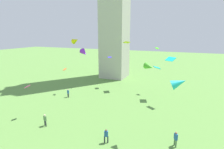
{
  "coord_description": "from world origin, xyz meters",
  "views": [
    {
      "loc": [
        11.39,
        -5.73,
        12.37
      ],
      "look_at": [
        1.77,
        16.88,
        6.59
      ],
      "focal_mm": 28.28,
      "sensor_mm": 36.0,
      "label": 1
    }
  ],
  "objects": [
    {
      "name": "kite_flying_1",
      "position": [
        -13.5,
        30.44,
        10.64
      ],
      "size": [
        2.27,
        1.67,
        1.73
      ],
      "rotation": [
        0.0,
        0.0,
        1.34
      ],
      "color": "yellow"
    },
    {
      "name": "person_2",
      "position": [
        -5.54,
        10.82,
        0.96
      ],
      "size": [
        0.51,
        0.42,
        1.7
      ],
      "rotation": [
        0.0,
        0.0,
        2.69
      ],
      "color": "#2D3338",
      "rests_on": "ground_plane"
    },
    {
      "name": "kite_flying_6",
      "position": [
        6.44,
        27.31,
        6.11
      ],
      "size": [
        1.66,
        1.98,
        0.46
      ],
      "rotation": [
        0.0,
        0.0,
        5.05
      ],
      "color": "#0BBCAF"
    },
    {
      "name": "kite_flying_10",
      "position": [
        -9.75,
        12.19,
        4.73
      ],
      "size": [
        0.8,
        1.05,
        0.57
      ],
      "rotation": [
        0.0,
        0.0,
        4.31
      ],
      "color": "#F135A7"
    },
    {
      "name": "person_1",
      "position": [
        11.08,
        13.06,
        1.02
      ],
      "size": [
        0.45,
        0.54,
        1.79
      ],
      "rotation": [
        0.0,
        0.0,
        2.03
      ],
      "color": "#51754C",
      "rests_on": "ground_plane"
    },
    {
      "name": "kite_flying_9",
      "position": [
        -4.88,
        31.09,
        6.99
      ],
      "size": [
        1.38,
        1.48,
        0.19
      ],
      "rotation": [
        0.0,
        0.0,
        5.32
      ],
      "color": "#4232F0"
    },
    {
      "name": "kite_flying_7",
      "position": [
        -0.81,
        31.01,
        10.42
      ],
      "size": [
        1.92,
        1.99,
        0.57
      ],
      "rotation": [
        0.0,
        0.0,
        5.36
      ],
      "color": "#DBE50F"
    },
    {
      "name": "kite_flying_8",
      "position": [
        -11.5,
        23.17,
        5.12
      ],
      "size": [
        0.75,
        0.89,
        0.48
      ],
      "rotation": [
        0.0,
        0.0,
        4.9
      ],
      "color": "orange"
    },
    {
      "name": "person_0",
      "position": [
        -9.5,
        21.22,
        0.93
      ],
      "size": [
        0.5,
        0.43,
        1.65
      ],
      "rotation": [
        0.0,
        0.0,
        2.62
      ],
      "color": "#2D3338",
      "rests_on": "ground_plane"
    },
    {
      "name": "kite_flying_3",
      "position": [
        7.71,
        13.38,
        8.78
      ],
      "size": [
        1.42,
        1.36,
        0.9
      ],
      "rotation": [
        0.0,
        0.0,
        0.89
      ],
      "color": "green"
    },
    {
      "name": "kite_flying_0",
      "position": [
        5.62,
        31.54,
        9.34
      ],
      "size": [
        0.96,
        1.02,
        0.27
      ],
      "rotation": [
        0.0,
        0.0,
        2.2
      ],
      "color": "#40F20A"
    },
    {
      "name": "kite_flying_5",
      "position": [
        10.89,
        13.01,
        7.37
      ],
      "size": [
        1.95,
        1.39,
        1.55
      ],
      "rotation": [
        0.0,
        0.0,
        1.78
      ],
      "color": "#1EC1BF"
    },
    {
      "name": "kite_flying_4",
      "position": [
        8.91,
        25.5,
        8.08
      ],
      "size": [
        1.86,
        1.73,
        0.62
      ],
      "rotation": [
        0.0,
        0.0,
        5.66
      ],
      "color": "#11ECF1"
    },
    {
      "name": "person_3",
      "position": [
        3.7,
        10.63,
        0.97
      ],
      "size": [
        0.51,
        0.42,
        1.71
      ],
      "rotation": [
        0.0,
        0.0,
        3.56
      ],
      "color": "#1E2333",
      "rests_on": "ground_plane"
    },
    {
      "name": "kite_flying_2",
      "position": [
        -10.63,
        29.43,
        7.93
      ],
      "size": [
        2.67,
        2.33,
        2.0
      ],
      "rotation": [
        0.0,
        0.0,
        1.05
      ],
      "color": "purple"
    }
  ]
}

